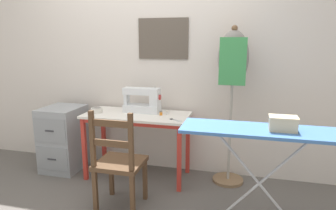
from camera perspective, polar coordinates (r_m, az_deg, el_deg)
name	(u,v)px	position (r m, az deg, el deg)	size (l,w,h in m)	color
ground_plane	(129,187)	(3.19, -7.38, -15.14)	(14.00, 14.00, 0.00)	#5B5651
wall_back	(146,57)	(3.40, -4.23, 9.02)	(10.00, 0.07, 2.55)	silver
sewing_table	(137,122)	(3.19, -6.02, -3.33)	(1.10, 0.52, 0.70)	silver
sewing_machine	(144,101)	(3.22, -4.65, 0.78)	(0.40, 0.16, 0.29)	white
fabric_bowl	(97,110)	(3.29, -13.43, -0.97)	(0.12, 0.12, 0.05)	silver
scissors	(174,120)	(2.92, 1.11, -2.82)	(0.14, 0.10, 0.01)	silver
thread_spool_near_machine	(161,113)	(3.09, -1.35, -1.62)	(0.04, 0.04, 0.04)	orange
thread_spool_mid_table	(167,113)	(3.13, -0.15, -1.46)	(0.04, 0.04, 0.04)	silver
wooden_chair	(119,163)	(2.68, -9.35, -10.85)	(0.40, 0.38, 0.91)	#513823
filing_cabinet	(64,138)	(3.65, -19.25, -6.01)	(0.41, 0.49, 0.73)	#93999E
dress_form	(233,70)	(3.01, 12.23, 6.54)	(0.32, 0.32, 1.61)	#846647
ironing_board	(262,135)	(2.29, 17.55, -5.42)	(1.18, 0.37, 0.84)	#3D6BAD
storage_box	(283,123)	(2.27, 21.07, -3.31)	(0.20, 0.13, 0.10)	beige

